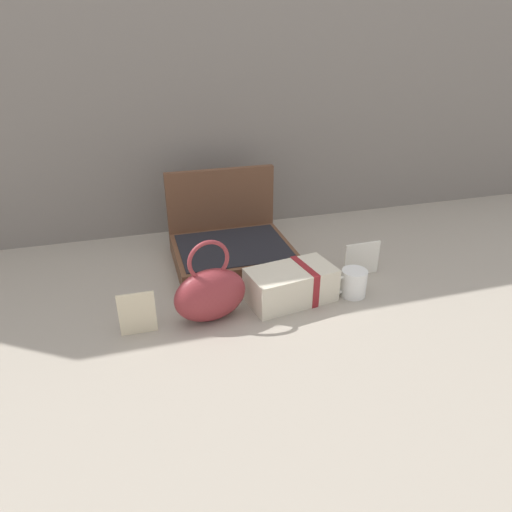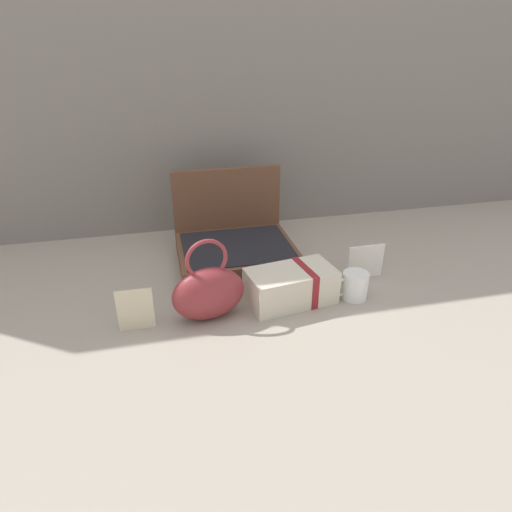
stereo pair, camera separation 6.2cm
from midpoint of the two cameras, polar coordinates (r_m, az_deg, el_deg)
name	(u,v)px [view 1 (the left image)]	position (r m, az deg, el deg)	size (l,w,h in m)	color
ground_plane	(258,294)	(1.32, -1.02, -4.93)	(6.00, 6.00, 0.00)	#9E9384
back_wall	(210,33)	(1.70, -7.08, 26.67)	(3.20, 0.06, 1.40)	gray
open_suitcase	(230,244)	(1.50, -4.50, 1.53)	(0.38, 0.34, 0.28)	brown
teal_pouch_handbag	(210,294)	(1.18, -7.39, -4.84)	(0.21, 0.12, 0.23)	maroon
cream_toiletry_bag	(292,284)	(1.27, 3.27, -3.71)	(0.26, 0.17, 0.10)	beige
coffee_mug	(353,283)	(1.32, 11.06, -3.44)	(0.11, 0.08, 0.08)	white
info_card_left	(137,314)	(1.18, -16.51, -7.14)	(0.09, 0.01, 0.12)	beige
poster_card_right	(362,259)	(1.44, 12.28, -0.37)	(0.12, 0.01, 0.11)	white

